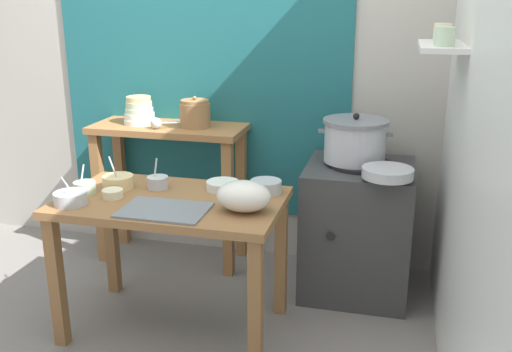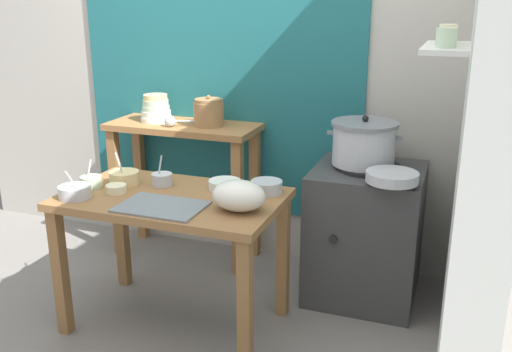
{
  "view_description": "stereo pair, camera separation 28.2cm",
  "coord_description": "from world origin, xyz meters",
  "px_view_note": "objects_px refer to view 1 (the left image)",
  "views": [
    {
      "loc": [
        1.07,
        -2.42,
        1.67
      ],
      "look_at": [
        0.42,
        0.19,
        0.82
      ],
      "focal_mm": 40.08,
      "sensor_mm": 36.0,
      "label": 1
    },
    {
      "loc": [
        1.34,
        -2.34,
        1.67
      ],
      "look_at": [
        0.42,
        0.19,
        0.82
      ],
      "focal_mm": 40.08,
      "sensor_mm": 36.0,
      "label": 2
    }
  ],
  "objects_px": {
    "clay_pot": "(195,114)",
    "prep_bowl_3": "(223,185)",
    "stove_block": "(357,228)",
    "prep_bowl_4": "(70,198)",
    "prep_bowl_1": "(118,181)",
    "prep_bowl_6": "(266,186)",
    "wide_pan": "(388,173)",
    "prep_bowl_0": "(158,182)",
    "bowl_stack_enamel": "(139,111)",
    "ladle": "(158,123)",
    "prep_bowl_2": "(113,193)",
    "serving_tray": "(164,210)",
    "back_shelf_table": "(170,160)",
    "steamer_pot": "(355,140)",
    "prep_bowl_5": "(85,187)",
    "prep_table": "(172,219)",
    "plastic_bag": "(244,196)"
  },
  "relations": [
    {
      "from": "back_shelf_table",
      "to": "steamer_pot",
      "type": "relative_size",
      "value": 2.33
    },
    {
      "from": "clay_pot",
      "to": "prep_bowl_4",
      "type": "height_order",
      "value": "clay_pot"
    },
    {
      "from": "prep_bowl_0",
      "to": "prep_bowl_4",
      "type": "bearing_deg",
      "value": -134.06
    },
    {
      "from": "prep_bowl_1",
      "to": "plastic_bag",
      "type": "bearing_deg",
      "value": -12.23
    },
    {
      "from": "serving_tray",
      "to": "prep_bowl_4",
      "type": "xyz_separation_m",
      "value": [
        -0.47,
        -0.02,
        0.03
      ]
    },
    {
      "from": "prep_bowl_6",
      "to": "clay_pot",
      "type": "bearing_deg",
      "value": 134.77
    },
    {
      "from": "serving_tray",
      "to": "prep_bowl_3",
      "type": "height_order",
      "value": "prep_bowl_3"
    },
    {
      "from": "prep_bowl_5",
      "to": "bowl_stack_enamel",
      "type": "bearing_deg",
      "value": 95.26
    },
    {
      "from": "prep_bowl_0",
      "to": "prep_bowl_5",
      "type": "xyz_separation_m",
      "value": [
        -0.33,
        -0.16,
        -0.0
      ]
    },
    {
      "from": "bowl_stack_enamel",
      "to": "prep_bowl_2",
      "type": "xyz_separation_m",
      "value": [
        0.24,
        -0.86,
        -0.23
      ]
    },
    {
      "from": "prep_table",
      "to": "plastic_bag",
      "type": "height_order",
      "value": "plastic_bag"
    },
    {
      "from": "prep_table",
      "to": "back_shelf_table",
      "type": "distance_m",
      "value": 0.86
    },
    {
      "from": "prep_table",
      "to": "prep_bowl_3",
      "type": "height_order",
      "value": "prep_bowl_3"
    },
    {
      "from": "ladle",
      "to": "prep_bowl_3",
      "type": "height_order",
      "value": "ladle"
    },
    {
      "from": "plastic_bag",
      "to": "prep_bowl_0",
      "type": "bearing_deg",
      "value": 158.63
    },
    {
      "from": "ladle",
      "to": "prep_bowl_3",
      "type": "bearing_deg",
      "value": -41.59
    },
    {
      "from": "steamer_pot",
      "to": "serving_tray",
      "type": "height_order",
      "value": "steamer_pot"
    },
    {
      "from": "stove_block",
      "to": "prep_bowl_2",
      "type": "xyz_separation_m",
      "value": [
        -1.16,
        -0.72,
        0.36
      ]
    },
    {
      "from": "steamer_pot",
      "to": "clay_pot",
      "type": "relative_size",
      "value": 2.14
    },
    {
      "from": "back_shelf_table",
      "to": "wide_pan",
      "type": "distance_m",
      "value": 1.41
    },
    {
      "from": "bowl_stack_enamel",
      "to": "prep_bowl_5",
      "type": "bearing_deg",
      "value": -84.74
    },
    {
      "from": "bowl_stack_enamel",
      "to": "ladle",
      "type": "distance_m",
      "value": 0.21
    },
    {
      "from": "ladle",
      "to": "prep_bowl_1",
      "type": "relative_size",
      "value": 1.63
    },
    {
      "from": "prep_bowl_1",
      "to": "prep_bowl_4",
      "type": "bearing_deg",
      "value": -111.94
    },
    {
      "from": "prep_bowl_2",
      "to": "prep_bowl_3",
      "type": "bearing_deg",
      "value": 26.66
    },
    {
      "from": "prep_table",
      "to": "steamer_pot",
      "type": "xyz_separation_m",
      "value": [
        0.83,
        0.68,
        0.29
      ]
    },
    {
      "from": "prep_bowl_0",
      "to": "prep_bowl_2",
      "type": "xyz_separation_m",
      "value": [
        -0.16,
        -0.19,
        -0.01
      ]
    },
    {
      "from": "stove_block",
      "to": "prep_bowl_4",
      "type": "distance_m",
      "value": 1.6
    },
    {
      "from": "back_shelf_table",
      "to": "steamer_pot",
      "type": "height_order",
      "value": "steamer_pot"
    },
    {
      "from": "stove_block",
      "to": "prep_bowl_3",
      "type": "relative_size",
      "value": 4.65
    },
    {
      "from": "clay_pot",
      "to": "prep_bowl_3",
      "type": "height_order",
      "value": "clay_pot"
    },
    {
      "from": "back_shelf_table",
      "to": "stove_block",
      "type": "distance_m",
      "value": 1.25
    },
    {
      "from": "prep_bowl_0",
      "to": "prep_bowl_1",
      "type": "xyz_separation_m",
      "value": [
        -0.2,
        -0.05,
        0.0
      ]
    },
    {
      "from": "stove_block",
      "to": "prep_bowl_1",
      "type": "relative_size",
      "value": 4.5
    },
    {
      "from": "prep_table",
      "to": "clay_pot",
      "type": "height_order",
      "value": "clay_pot"
    },
    {
      "from": "prep_bowl_4",
      "to": "prep_bowl_6",
      "type": "bearing_deg",
      "value": 24.37
    },
    {
      "from": "back_shelf_table",
      "to": "prep_bowl_6",
      "type": "xyz_separation_m",
      "value": [
        0.77,
        -0.59,
        0.08
      ]
    },
    {
      "from": "plastic_bag",
      "to": "prep_bowl_5",
      "type": "height_order",
      "value": "same"
    },
    {
      "from": "prep_bowl_6",
      "to": "wide_pan",
      "type": "bearing_deg",
      "value": 19.93
    },
    {
      "from": "stove_block",
      "to": "ladle",
      "type": "distance_m",
      "value": 1.34
    },
    {
      "from": "clay_pot",
      "to": "bowl_stack_enamel",
      "type": "distance_m",
      "value": 0.38
    },
    {
      "from": "steamer_pot",
      "to": "prep_bowl_1",
      "type": "xyz_separation_m",
      "value": [
        -1.15,
        -0.6,
        -0.14
      ]
    },
    {
      "from": "prep_bowl_1",
      "to": "prep_bowl_4",
      "type": "relative_size",
      "value": 1.1
    },
    {
      "from": "prep_bowl_2",
      "to": "prep_bowl_3",
      "type": "height_order",
      "value": "prep_bowl_3"
    },
    {
      "from": "wide_pan",
      "to": "prep_bowl_6",
      "type": "height_order",
      "value": "wide_pan"
    },
    {
      "from": "prep_bowl_6",
      "to": "ladle",
      "type": "bearing_deg",
      "value": 148.19
    },
    {
      "from": "clay_pot",
      "to": "serving_tray",
      "type": "height_order",
      "value": "clay_pot"
    },
    {
      "from": "prep_bowl_0",
      "to": "prep_bowl_3",
      "type": "height_order",
      "value": "prep_bowl_0"
    },
    {
      "from": "plastic_bag",
      "to": "prep_bowl_2",
      "type": "distance_m",
      "value": 0.68
    },
    {
      "from": "back_shelf_table",
      "to": "wide_pan",
      "type": "height_order",
      "value": "back_shelf_table"
    }
  ]
}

